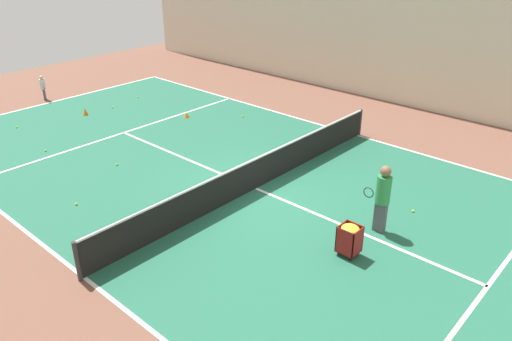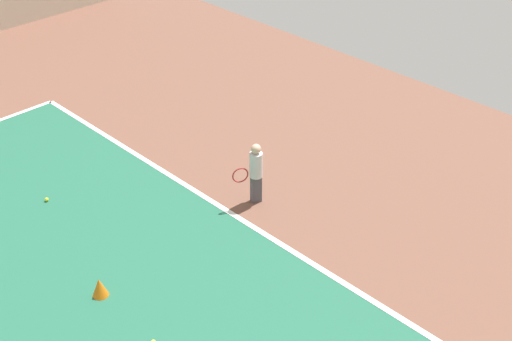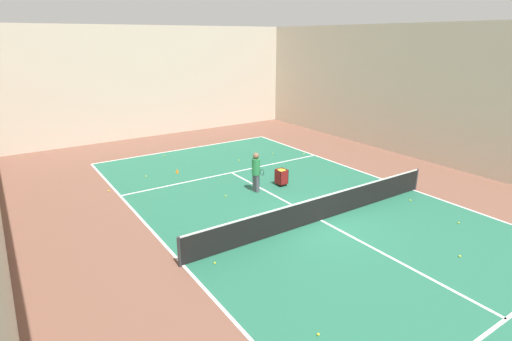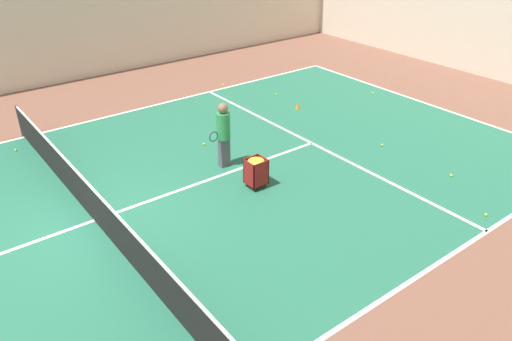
{
  "view_description": "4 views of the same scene",
  "coord_description": "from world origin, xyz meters",
  "px_view_note": "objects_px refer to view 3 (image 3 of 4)",
  "views": [
    {
      "loc": [
        9.83,
        8.84,
        7.03
      ],
      "look_at": [
        0.0,
        0.0,
        0.61
      ],
      "focal_mm": 35.0,
      "sensor_mm": 36.0,
      "label": 1
    },
    {
      "loc": [
        -7.09,
        -5.93,
        7.03
      ],
      "look_at": [
        0.01,
        -12.93,
        0.62
      ],
      "focal_mm": 50.0,
      "sensor_mm": 36.0,
      "label": 2
    },
    {
      "loc": [
        -9.83,
        -10.2,
        6.74
      ],
      "look_at": [
        -0.41,
        3.89,
        1.01
      ],
      "focal_mm": 28.0,
      "sensor_mm": 36.0,
      "label": 3
    },
    {
      "loc": [
        9.83,
        -2.81,
        6.53
      ],
      "look_at": [
        1.03,
        3.89,
        0.48
      ],
      "focal_mm": 35.0,
      "sensor_mm": 36.0,
      "label": 4
    }
  ],
  "objects_px": {
    "coach_at_net": "(256,170)",
    "ball_cart": "(281,174)",
    "tennis_net": "(322,208)",
    "training_cone_1": "(177,171)"
  },
  "relations": [
    {
      "from": "tennis_net",
      "to": "training_cone_1",
      "type": "relative_size",
      "value": 47.79
    },
    {
      "from": "ball_cart",
      "to": "training_cone_1",
      "type": "xyz_separation_m",
      "value": [
        -3.4,
        4.43,
        -0.43
      ]
    },
    {
      "from": "coach_at_net",
      "to": "ball_cart",
      "type": "distance_m",
      "value": 1.53
    },
    {
      "from": "coach_at_net",
      "to": "ball_cart",
      "type": "relative_size",
      "value": 2.27
    },
    {
      "from": "tennis_net",
      "to": "coach_at_net",
      "type": "height_order",
      "value": "coach_at_net"
    },
    {
      "from": "coach_at_net",
      "to": "tennis_net",
      "type": "bearing_deg",
      "value": 2.59
    },
    {
      "from": "tennis_net",
      "to": "ball_cart",
      "type": "height_order",
      "value": "tennis_net"
    },
    {
      "from": "tennis_net",
      "to": "ball_cart",
      "type": "xyz_separation_m",
      "value": [
        1.03,
        3.89,
        0.04
      ]
    },
    {
      "from": "tennis_net",
      "to": "ball_cart",
      "type": "relative_size",
      "value": 14.48
    },
    {
      "from": "ball_cart",
      "to": "coach_at_net",
      "type": "bearing_deg",
      "value": -179.98
    }
  ]
}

